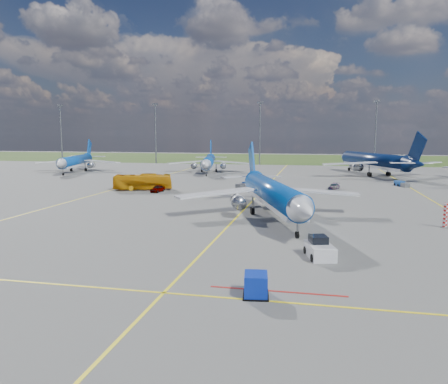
% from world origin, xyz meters
% --- Properties ---
extents(ground, '(400.00, 400.00, 0.00)m').
position_xyz_m(ground, '(0.00, 0.00, 0.00)').
color(ground, '#585855').
rests_on(ground, ground).
extents(grass_strip, '(400.00, 80.00, 0.01)m').
position_xyz_m(grass_strip, '(0.00, 150.00, 0.00)').
color(grass_strip, '#2D4719').
rests_on(grass_strip, ground).
extents(taxiway_lines, '(60.25, 160.00, 0.02)m').
position_xyz_m(taxiway_lines, '(0.17, 27.70, 0.01)').
color(taxiway_lines, yellow).
rests_on(taxiway_lines, ground).
extents(floodlight_masts, '(202.20, 0.50, 22.70)m').
position_xyz_m(floodlight_masts, '(10.00, 110.00, 12.56)').
color(floodlight_masts, slate).
rests_on(floodlight_masts, ground).
extents(warning_post, '(0.50, 0.50, 3.00)m').
position_xyz_m(warning_post, '(26.00, 8.00, 1.50)').
color(warning_post, red).
rests_on(warning_post, ground).
extents(bg_jet_nw, '(34.51, 40.63, 9.22)m').
position_xyz_m(bg_jet_nw, '(-59.80, 69.32, 0.00)').
color(bg_jet_nw, '#0B46A1').
rests_on(bg_jet_nw, ground).
extents(bg_jet_nnw, '(32.53, 39.04, 9.07)m').
position_xyz_m(bg_jet_nnw, '(-20.37, 74.76, 0.00)').
color(bg_jet_nnw, '#0B46A1').
rests_on(bg_jet_nnw, ground).
extents(bg_jet_n, '(47.61, 53.34, 11.51)m').
position_xyz_m(bg_jet_n, '(25.76, 76.30, 0.00)').
color(bg_jet_n, '#07183F').
rests_on(bg_jet_n, ground).
extents(main_airliner, '(38.51, 44.04, 9.69)m').
position_xyz_m(main_airliner, '(4.71, 10.36, 0.00)').
color(main_airliner, '#0B46A1').
rests_on(main_airliner, ground).
extents(pushback_tug, '(3.09, 5.79, 1.93)m').
position_xyz_m(pushback_tug, '(11.00, -8.25, 0.78)').
color(pushback_tug, silver).
rests_on(pushback_tug, ground).
extents(uld_container, '(1.87, 2.21, 1.61)m').
position_xyz_m(uld_container, '(6.57, -19.16, 0.81)').
color(uld_container, '#0B27A4').
rests_on(uld_container, ground).
extents(apron_bus, '(12.01, 6.31, 3.27)m').
position_xyz_m(apron_bus, '(-23.93, 33.92, 1.63)').
color(apron_bus, orange).
rests_on(apron_bus, ground).
extents(service_car_a, '(2.11, 4.09, 1.33)m').
position_xyz_m(service_car_a, '(-19.82, 31.43, 0.67)').
color(service_car_a, '#999999').
rests_on(service_car_a, ground).
extents(service_car_b, '(4.23, 2.02, 1.16)m').
position_xyz_m(service_car_b, '(5.84, 26.64, 0.58)').
color(service_car_b, '#999999').
rests_on(service_car_b, ground).
extents(service_car_c, '(2.72, 4.34, 1.17)m').
position_xyz_m(service_car_c, '(14.13, 43.37, 0.59)').
color(service_car_c, '#999999').
rests_on(service_car_c, ground).
extents(baggage_tug_c, '(3.48, 5.35, 1.18)m').
position_xyz_m(baggage_tug_c, '(-4.06, 42.00, 0.55)').
color(baggage_tug_c, navy).
rests_on(baggage_tug_c, ground).
extents(baggage_tug_e, '(2.65, 4.94, 1.07)m').
position_xyz_m(baggage_tug_e, '(28.62, 51.25, 0.50)').
color(baggage_tug_e, '#1B50A5').
rests_on(baggage_tug_e, ground).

